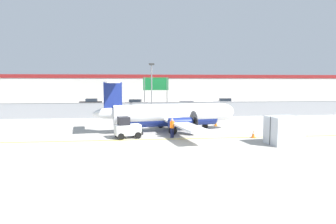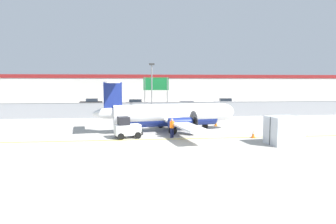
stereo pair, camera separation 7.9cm
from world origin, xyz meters
name	(u,v)px [view 1 (the left image)]	position (x,y,z in m)	size (l,w,h in m)	color
ground_plane	(189,139)	(0.00, 2.00, 0.00)	(140.00, 140.00, 0.01)	#ADA89E
perimeter_fence	(168,109)	(0.00, 18.00, 1.12)	(98.00, 0.10, 2.10)	gray
parking_lot_strip	(161,109)	(0.00, 29.50, 0.06)	(98.00, 17.00, 0.12)	#38383A
background_building	(154,89)	(0.00, 47.99, 3.26)	(91.00, 8.10, 6.50)	beige
commuter_airplane	(172,115)	(-1.00, 6.32, 1.60)	(14.41, 16.04, 4.92)	white
baggage_tug	(127,128)	(-5.33, 2.90, 0.86)	(2.55, 1.93, 1.88)	silver
ground_crew_worker	(172,127)	(-1.42, 2.63, 0.95)	(0.48, 0.48, 1.70)	#191E4C
cargo_container	(284,130)	(6.93, -1.08, 1.10)	(2.63, 2.29, 2.20)	silver
traffic_cone_near_left	(253,134)	(5.64, 1.78, 0.31)	(0.36, 0.36, 0.64)	orange
traffic_cone_near_right	(216,123)	(4.31, 9.11, 0.31)	(0.36, 0.36, 0.64)	orange
parked_car_0	(91,103)	(-12.98, 35.72, 0.89)	(4.31, 2.24, 1.58)	black
parked_car_1	(136,104)	(-4.39, 32.17, 0.89)	(4.39, 2.45, 1.58)	black
parked_car_2	(186,106)	(3.78, 25.75, 0.89)	(4.27, 2.15, 1.58)	#19662D
parked_car_3	(224,102)	(12.78, 33.54, 0.89)	(4.38, 2.41, 1.58)	silver
apron_light_pole	(152,86)	(-2.42, 15.93, 4.30)	(0.70, 0.30, 7.27)	slate
highway_sign	(156,87)	(-1.60, 19.64, 4.14)	(3.60, 0.14, 5.50)	slate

